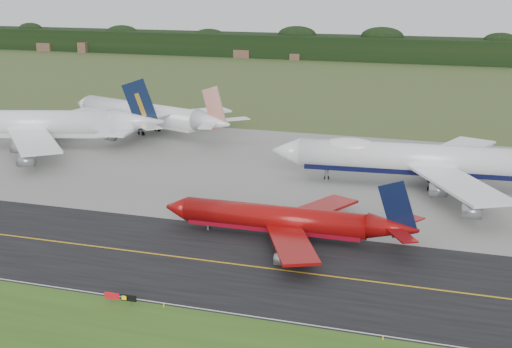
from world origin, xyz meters
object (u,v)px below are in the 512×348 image
(jet_navy_gold, at_px, (32,125))
(jet_star_tail, at_px, (148,115))
(jet_red_737, at_px, (288,220))
(jet_ba_747, at_px, (427,160))
(taxiway_sign, at_px, (120,297))

(jet_navy_gold, height_order, jet_star_tail, jet_navy_gold)
(jet_red_737, bearing_deg, jet_ba_747, 63.44)
(jet_red_737, xyz_separation_m, jet_navy_gold, (-79.31, 43.77, 2.56))
(jet_star_tail, height_order, taxiway_sign, jet_star_tail)
(jet_ba_747, relative_size, jet_star_tail, 1.18)
(taxiway_sign, bearing_deg, jet_ba_747, 63.94)
(jet_red_737, height_order, taxiway_sign, jet_red_737)
(jet_star_tail, bearing_deg, taxiway_sign, -65.85)
(jet_ba_747, relative_size, jet_red_737, 1.55)
(taxiway_sign, bearing_deg, jet_red_737, 64.58)
(jet_ba_747, height_order, jet_red_737, jet_ba_747)
(jet_ba_747, height_order, taxiway_sign, jet_ba_747)
(jet_red_737, relative_size, jet_navy_gold, 0.64)
(jet_ba_747, height_order, jet_star_tail, jet_ba_747)
(jet_red_737, height_order, jet_star_tail, jet_star_tail)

